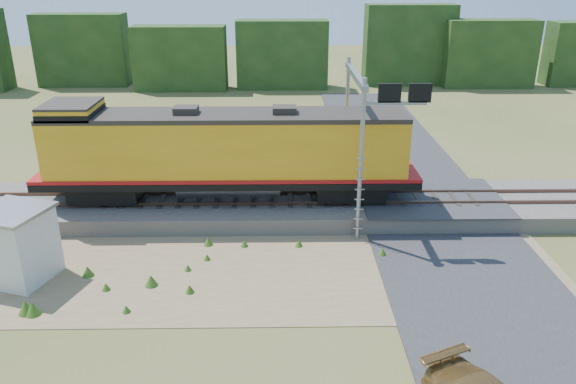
{
  "coord_description": "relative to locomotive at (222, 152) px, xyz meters",
  "views": [
    {
      "loc": [
        -0.51,
        -19.59,
        11.54
      ],
      "look_at": [
        -0.15,
        3.0,
        2.4
      ],
      "focal_mm": 35.0,
      "sensor_mm": 36.0,
      "label": 1
    }
  ],
  "objects": [
    {
      "name": "tree_line_north",
      "position": [
        3.28,
        32.0,
        -0.22
      ],
      "size": [
        130.0,
        3.0,
        6.5
      ],
      "color": "#1A3513",
      "rests_on": "ground"
    },
    {
      "name": "ballast",
      "position": [
        3.28,
        0.0,
        -2.89
      ],
      "size": [
        70.0,
        5.0,
        0.8
      ],
      "primitive_type": "cube",
      "color": "slate",
      "rests_on": "ground"
    },
    {
      "name": "shed",
      "position": [
        -7.46,
        -6.04,
        -1.79
      ],
      "size": [
        3.13,
        3.13,
        2.96
      ],
      "rotation": [
        0.0,
        0.0,
        -0.31
      ],
      "color": "silver",
      "rests_on": "ground"
    },
    {
      "name": "weed_clumps",
      "position": [
        -0.22,
        -5.9,
        -3.29
      ],
      "size": [
        15.0,
        6.2,
        0.56
      ],
      "primitive_type": null,
      "color": "#385E1A",
      "rests_on": "ground"
    },
    {
      "name": "road",
      "position": [
        10.28,
        -5.26,
        -3.2
      ],
      "size": [
        7.0,
        66.0,
        0.86
      ],
      "color": "#38383A",
      "rests_on": "ground"
    },
    {
      "name": "ground",
      "position": [
        3.28,
        -6.0,
        -3.29
      ],
      "size": [
        140.0,
        140.0,
        0.0
      ],
      "primitive_type": "plane",
      "color": "#475123",
      "rests_on": "ground"
    },
    {
      "name": "rails",
      "position": [
        3.28,
        0.0,
        -2.41
      ],
      "size": [
        70.0,
        1.54,
        0.16
      ],
      "color": "brown",
      "rests_on": "ballast"
    },
    {
      "name": "signal_gantry",
      "position": [
        6.64,
        -0.67,
        2.18
      ],
      "size": [
        2.9,
        6.2,
        7.31
      ],
      "color": "gray",
      "rests_on": "ground"
    },
    {
      "name": "dirt_shoulder",
      "position": [
        1.28,
        -5.5,
        -3.28
      ],
      "size": [
        26.0,
        8.0,
        0.03
      ],
      "primitive_type": "cube",
      "color": "#8C7754",
      "rests_on": "ground"
    },
    {
      "name": "locomotive",
      "position": [
        0.0,
        0.0,
        0.0
      ],
      "size": [
        18.3,
        2.79,
        4.72
      ],
      "color": "black",
      "rests_on": "rails"
    }
  ]
}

